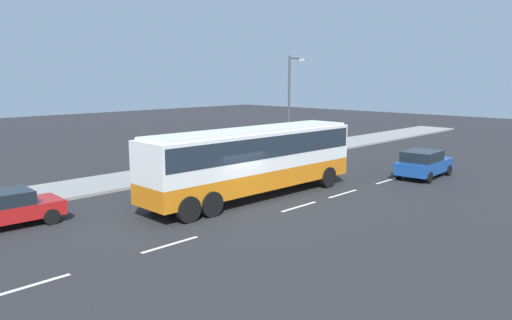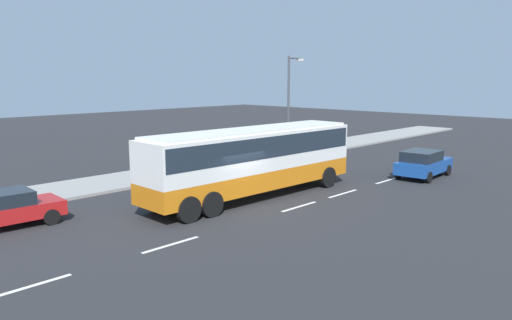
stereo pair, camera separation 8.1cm
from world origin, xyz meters
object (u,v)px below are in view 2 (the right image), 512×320
Objects in this scene: coach_bus at (253,155)px; street_lamp at (290,100)px; car_blue_saloon at (423,163)px; pedestrian_near_curb at (258,147)px; car_red_compact at (5,208)px.

coach_bus is 12.22m from street_lamp.
pedestrian_near_curb reaches higher than car_blue_saloon.
coach_bus reaches higher than car_red_compact.
street_lamp reaches higher than car_red_compact.
pedestrian_near_curb is (17.38, 2.92, 0.34)m from car_red_compact.
pedestrian_near_curb is at bearing 175.85° from street_lamp.
car_red_compact is at bearing -172.48° from street_lamp.
car_red_compact is (-20.65, 7.36, -0.07)m from car_blue_saloon.
pedestrian_near_curb is 0.23× the size of street_lamp.
car_red_compact is at bearing 161.71° from coach_bus.
pedestrian_near_curb is (-3.26, 10.28, 0.26)m from car_blue_saloon.
car_blue_saloon is 10.79m from pedestrian_near_curb.
car_blue_saloon is at bearing -18.41° from coach_bus.
car_blue_saloon is at bearing -88.85° from street_lamp.
car_red_compact is 0.58× the size of street_lamp.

